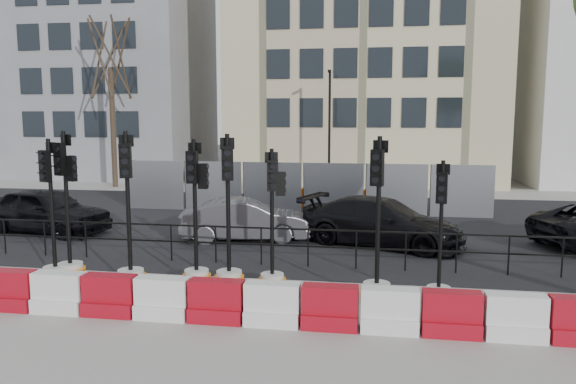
% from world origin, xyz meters
% --- Properties ---
extents(ground, '(120.00, 120.00, 0.00)m').
position_xyz_m(ground, '(0.00, 0.00, 0.00)').
color(ground, '#51514C').
rests_on(ground, ground).
extents(sidewalk_near, '(40.00, 6.00, 0.02)m').
position_xyz_m(sidewalk_near, '(0.00, -3.00, 0.01)').
color(sidewalk_near, gray).
rests_on(sidewalk_near, ground).
extents(road, '(40.00, 14.00, 0.03)m').
position_xyz_m(road, '(0.00, 7.00, 0.01)').
color(road, black).
rests_on(road, ground).
extents(sidewalk_far, '(40.00, 4.00, 0.02)m').
position_xyz_m(sidewalk_far, '(0.00, 16.00, 0.01)').
color(sidewalk_far, gray).
rests_on(sidewalk_far, ground).
extents(building_grey, '(11.00, 9.06, 14.00)m').
position_xyz_m(building_grey, '(-14.00, 21.99, 7.00)').
color(building_grey, gray).
rests_on(building_grey, ground).
extents(building_cream, '(15.00, 10.06, 18.00)m').
position_xyz_m(building_cream, '(2.00, 21.99, 9.00)').
color(building_cream, beige).
rests_on(building_cream, ground).
extents(kerb_railing, '(18.00, 0.04, 1.00)m').
position_xyz_m(kerb_railing, '(0.00, 1.20, 0.69)').
color(kerb_railing, black).
rests_on(kerb_railing, ground).
extents(heras_fencing, '(14.33, 1.72, 2.00)m').
position_xyz_m(heras_fencing, '(-0.49, 9.71, 0.71)').
color(heras_fencing, gray).
rests_on(heras_fencing, ground).
extents(lamp_post_far, '(0.12, 0.56, 6.00)m').
position_xyz_m(lamp_post_far, '(0.50, 14.98, 3.22)').
color(lamp_post_far, black).
rests_on(lamp_post_far, ground).
extents(tree_bare_far, '(2.00, 2.00, 9.00)m').
position_xyz_m(tree_bare_far, '(-11.00, 15.50, 6.65)').
color(tree_bare_far, '#473828').
rests_on(tree_bare_far, ground).
extents(barrier_row, '(13.60, 0.50, 0.80)m').
position_xyz_m(barrier_row, '(-0.00, -2.80, 0.37)').
color(barrier_row, '#B60E17').
rests_on(barrier_row, ground).
extents(traffic_signal_a, '(0.65, 0.65, 3.30)m').
position_xyz_m(traffic_signal_a, '(-4.32, -1.06, 0.68)').
color(traffic_signal_a, silver).
rests_on(traffic_signal_a, ground).
extents(traffic_signal_b, '(0.68, 0.68, 3.46)m').
position_xyz_m(traffic_signal_b, '(-4.09, -0.81, 0.83)').
color(traffic_signal_b, silver).
rests_on(traffic_signal_b, ground).
extents(traffic_signal_c, '(0.68, 0.68, 3.47)m').
position_xyz_m(traffic_signal_c, '(-2.47, -1.11, 0.72)').
color(traffic_signal_c, silver).
rests_on(traffic_signal_c, ground).
extents(traffic_signal_d, '(0.65, 0.65, 3.30)m').
position_xyz_m(traffic_signal_d, '(-1.04, -0.82, 0.79)').
color(traffic_signal_d, silver).
rests_on(traffic_signal_d, ground).
extents(traffic_signal_e, '(0.67, 0.67, 3.42)m').
position_xyz_m(traffic_signal_e, '(-0.29, -0.84, 0.71)').
color(traffic_signal_e, silver).
rests_on(traffic_signal_e, ground).
extents(traffic_signal_f, '(0.61, 0.61, 3.11)m').
position_xyz_m(traffic_signal_f, '(0.67, -0.77, 0.74)').
color(traffic_signal_f, silver).
rests_on(traffic_signal_f, ground).
extents(traffic_signal_g, '(0.67, 0.67, 3.40)m').
position_xyz_m(traffic_signal_g, '(2.91, -1.22, 0.70)').
color(traffic_signal_g, silver).
rests_on(traffic_signal_g, ground).
extents(traffic_signal_h, '(0.58, 0.58, 2.92)m').
position_xyz_m(traffic_signal_h, '(4.16, -1.10, 0.60)').
color(traffic_signal_h, silver).
rests_on(traffic_signal_h, ground).
extents(car_a, '(3.45, 5.07, 1.49)m').
position_xyz_m(car_a, '(-7.77, 4.04, 0.75)').
color(car_a, black).
rests_on(car_a, ground).
extents(car_b, '(2.91, 4.44, 1.28)m').
position_xyz_m(car_b, '(-1.08, 3.99, 0.64)').
color(car_b, '#4A4A4F').
rests_on(car_b, ground).
extents(car_c, '(5.14, 6.14, 1.41)m').
position_xyz_m(car_c, '(3.03, 3.96, 0.70)').
color(car_c, black).
rests_on(car_c, ground).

